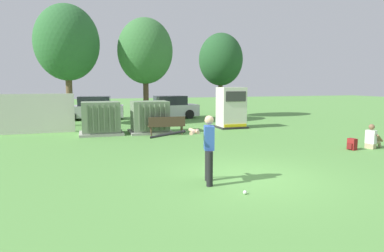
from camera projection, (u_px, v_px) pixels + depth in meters
The scene contains 15 objects.
ground_plane at pixel (248, 178), 9.11m from camera, with size 96.00×96.00×0.00m, color #5B9947.
fence_panel at pixel (24, 114), 16.80m from camera, with size 4.80×0.12×2.00m, color beige.
transformer_west at pixel (101, 119), 16.63m from camera, with size 2.10×1.70×1.62m.
transformer_mid_west at pixel (150, 117), 17.20m from camera, with size 2.10×1.70×1.62m.
generator_enclosure at pixel (231, 108), 19.06m from camera, with size 1.60×1.40×2.30m.
park_bench at pixel (167, 124), 16.42m from camera, with size 1.82×0.49×0.92m.
batter at pixel (207, 146), 8.48m from camera, with size 1.60×0.77×1.74m.
sports_ball at pixel (245, 192), 7.75m from camera, with size 0.09×0.09×0.09m, color white.
seated_spectator at pixel (372, 139), 13.17m from camera, with size 0.78×0.64×0.96m.
backpack at pixel (352, 144), 12.87m from camera, with size 0.29×0.34×0.44m.
tree_left at pixel (67, 43), 19.58m from camera, with size 3.69×3.69×7.06m.
tree_center_left at pixel (145, 51), 21.02m from camera, with size 3.43×3.43×6.55m.
tree_center_right at pixel (221, 60), 24.81m from camera, with size 3.23×3.23×6.17m.
parked_car_leftmost at pixel (93, 109), 23.42m from camera, with size 4.37×2.29×1.62m.
parked_car_left_of_center at pixel (169, 108), 24.27m from camera, with size 4.33×2.18×1.62m.
Camera 1 is at (-4.11, -7.99, 2.55)m, focal length 31.54 mm.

